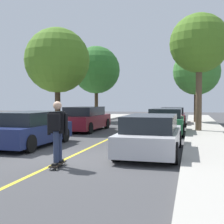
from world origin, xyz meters
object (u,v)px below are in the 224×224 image
at_px(skateboard, 58,164).
at_px(parked_car_right_near, 166,121).
at_px(street_tree_right_nearest, 199,44).
at_px(parked_car_left_near, 85,119).
at_px(street_tree_left_nearest, 57,61).
at_px(street_tree_right_near, 197,72).
at_px(parked_car_right_far, 173,116).
at_px(parked_car_left_nearest, 30,129).
at_px(parked_car_right_nearest, 151,135).
at_px(fire_hydrant, 29,128).
at_px(street_tree_left_near, 96,70).
at_px(skateboarder, 57,128).

bearing_deg(skateboard, parked_car_right_near, 76.51).
height_order(street_tree_right_nearest, skateboard, street_tree_right_nearest).
relative_size(parked_car_left_near, parked_car_right_near, 1.17).
bearing_deg(street_tree_left_nearest, street_tree_right_near, 42.77).
bearing_deg(street_tree_left_nearest, skateboard, -64.88).
bearing_deg(street_tree_right_nearest, parked_car_right_near, -150.57).
bearing_deg(parked_car_right_far, parked_car_left_nearest, -111.79).
height_order(parked_car_right_nearest, fire_hydrant, parked_car_right_nearest).
distance_m(street_tree_right_nearest, fire_hydrant, 10.26).
distance_m(parked_car_left_near, street_tree_right_nearest, 7.88).
bearing_deg(parked_car_left_nearest, street_tree_right_nearest, 45.94).
distance_m(parked_car_left_nearest, street_tree_left_near, 14.58).
height_order(parked_car_right_near, skateboard, parked_car_right_near).
xyz_separation_m(parked_car_left_near, fire_hydrant, (-1.50, -3.95, -0.22)).
bearing_deg(street_tree_right_near, street_tree_left_nearest, -137.23).
distance_m(skateboard, skateboarder, 0.97).
relative_size(parked_car_left_near, street_tree_right_near, 0.81).
height_order(parked_car_right_far, skateboard, parked_car_right_far).
height_order(street_tree_right_nearest, street_tree_right_near, street_tree_right_nearest).
bearing_deg(street_tree_left_near, street_tree_right_nearest, -40.65).
relative_size(parked_car_left_nearest, street_tree_left_nearest, 0.70).
relative_size(parked_car_right_nearest, street_tree_right_nearest, 0.71).
bearing_deg(skateboarder, street_tree_left_near, 104.41).
height_order(parked_car_left_nearest, parked_car_right_far, parked_car_left_nearest).
xyz_separation_m(parked_car_left_near, skateboard, (2.70, -9.59, -0.62)).
xyz_separation_m(street_tree_right_near, fire_hydrant, (-8.10, -11.50, -3.61)).
distance_m(fire_hydrant, skateboard, 7.04).
relative_size(parked_car_left_near, skateboarder, 2.80).
bearing_deg(skateboarder, street_tree_right_near, 77.21).
relative_size(parked_car_right_nearest, street_tree_left_nearest, 0.76).
relative_size(parked_car_right_far, skateboarder, 2.64).
height_order(parked_car_left_near, skateboard, parked_car_left_near).
relative_size(parked_car_right_nearest, parked_car_right_near, 1.15).
bearing_deg(street_tree_left_nearest, parked_car_left_near, 4.97).
relative_size(parked_car_left_nearest, skateboard, 4.96).
distance_m(parked_car_right_nearest, street_tree_left_near, 16.33).
xyz_separation_m(parked_car_left_nearest, fire_hydrant, (-1.50, 2.41, -0.20)).
distance_m(street_tree_right_nearest, skateboarder, 11.50).
bearing_deg(skateboarder, parked_car_right_far, 82.00).
height_order(parked_car_left_near, parked_car_right_nearest, parked_car_left_near).
height_order(parked_car_left_nearest, street_tree_right_nearest, street_tree_right_nearest).
bearing_deg(skateboarder, parked_car_right_nearest, 52.11).
bearing_deg(parked_car_left_nearest, street_tree_left_near, 97.04).
height_order(parked_car_right_nearest, parked_car_right_far, parked_car_right_nearest).
xyz_separation_m(parked_car_left_near, parked_car_right_far, (4.88, 5.84, -0.07)).
distance_m(parked_car_right_nearest, skateboarder, 3.56).
xyz_separation_m(street_tree_left_near, skateboard, (4.43, -17.20, -4.37)).
relative_size(parked_car_right_near, street_tree_right_nearest, 0.62).
bearing_deg(street_tree_right_near, skateboard, -102.82).
bearing_deg(parked_car_right_far, parked_car_right_nearest, -90.00).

